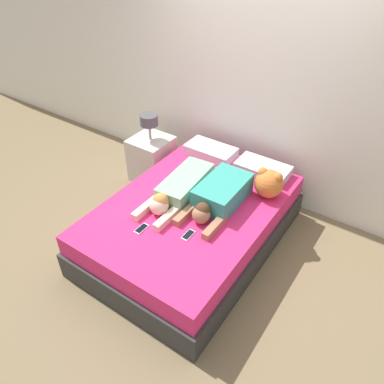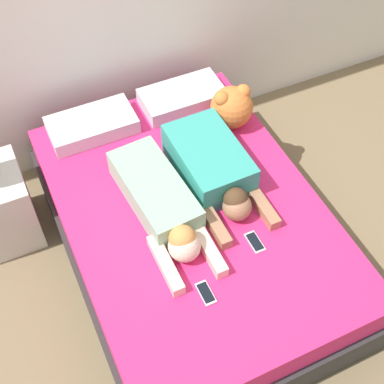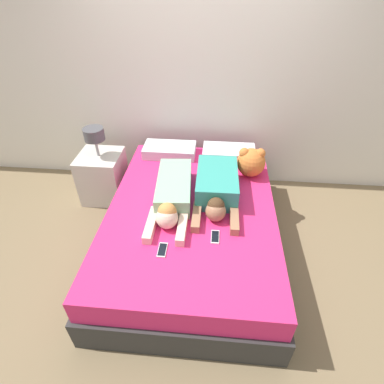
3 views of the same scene
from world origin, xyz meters
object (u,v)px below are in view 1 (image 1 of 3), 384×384
object	(u,v)px
pillow_head_left	(211,151)
pillow_head_right	(263,169)
nightstand	(152,157)
cell_phone_left	(142,229)
bed	(192,224)
plush_toy	(269,183)
cell_phone_right	(188,235)
person_left	(179,189)
person_right	(219,196)

from	to	relation	value
pillow_head_left	pillow_head_right	distance (m)	0.67
nightstand	cell_phone_left	bearing A→B (deg)	-53.65
bed	nightstand	distance (m)	1.31
plush_toy	pillow_head_left	bearing A→B (deg)	159.63
cell_phone_left	cell_phone_right	bearing A→B (deg)	23.57
person_left	cell_phone_right	size ratio (longest dim) A/B	6.97
bed	cell_phone_left	bearing A→B (deg)	-107.72
person_left	pillow_head_right	bearing A→B (deg)	58.80
cell_phone_left	person_left	bearing A→B (deg)	90.22
pillow_head_right	cell_phone_right	bearing A→B (deg)	-95.16
pillow_head_right	cell_phone_left	size ratio (longest dim) A/B	3.99
cell_phone_left	cell_phone_right	world-z (taller)	same
bed	nightstand	size ratio (longest dim) A/B	2.45
pillow_head_right	cell_phone_right	world-z (taller)	pillow_head_right
pillow_head_right	plush_toy	size ratio (longest dim) A/B	1.92
bed	cell_phone_right	bearing A→B (deg)	-59.95
pillow_head_right	cell_phone_right	xyz separation A→B (m)	(-0.11, -1.25, -0.05)
person_right	nightstand	size ratio (longest dim) A/B	0.98
person_right	nightstand	distance (m)	1.46
bed	plush_toy	distance (m)	0.88
cell_phone_left	plush_toy	size ratio (longest dim) A/B	0.48
person_right	cell_phone_left	xyz separation A→B (m)	(-0.39, -0.70, -0.10)
cell_phone_left	pillow_head_right	bearing A→B (deg)	70.35
pillow_head_left	cell_phone_right	xyz separation A→B (m)	(0.55, -1.25, -0.05)
pillow_head_right	cell_phone_left	xyz separation A→B (m)	(-0.51, -1.43, -0.05)
cell_phone_right	nightstand	world-z (taller)	nightstand
person_left	pillow_head_left	bearing A→B (deg)	100.33
pillow_head_left	person_left	world-z (taller)	person_left
bed	pillow_head_left	size ratio (longest dim) A/B	3.78
pillow_head_left	person_right	xyz separation A→B (m)	(0.55, -0.73, 0.05)
cell_phone_right	nightstand	bearing A→B (deg)	140.63
person_right	cell_phone_left	distance (m)	0.81
pillow_head_left	person_right	world-z (taller)	person_right
bed	person_left	world-z (taller)	person_left
pillow_head_left	nightstand	bearing A→B (deg)	-167.57
person_right	person_left	bearing A→B (deg)	-163.49
bed	plush_toy	world-z (taller)	plush_toy
bed	cell_phone_right	world-z (taller)	cell_phone_right
person_left	plush_toy	distance (m)	0.89
pillow_head_right	person_left	world-z (taller)	person_left
nightstand	person_right	bearing A→B (deg)	-23.02
bed	person_left	bearing A→B (deg)	170.69
cell_phone_right	plush_toy	bearing A→B (deg)	70.58
pillow_head_left	pillow_head_right	xyz separation A→B (m)	(0.67, 0.00, 0.00)
pillow_head_left	nightstand	world-z (taller)	nightstand
cell_phone_left	nightstand	size ratio (longest dim) A/B	0.16
person_left	person_right	xyz separation A→B (m)	(0.39, 0.12, 0.02)
cell_phone_right	plush_toy	size ratio (longest dim) A/B	0.48
pillow_head_left	person_left	bearing A→B (deg)	-79.67
pillow_head_right	cell_phone_right	distance (m)	1.26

